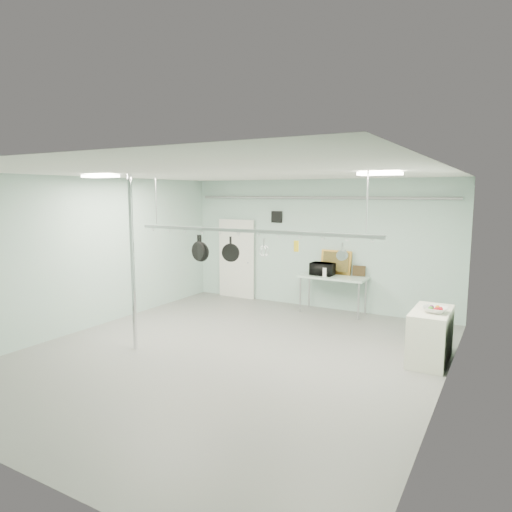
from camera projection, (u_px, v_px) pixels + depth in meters
The scene contains 25 objects.
floor at pixel (230, 354), 8.15m from camera, with size 8.00×8.00×0.00m, color gray.
ceiling at pixel (229, 173), 7.71m from camera, with size 7.00×8.00×0.02m, color silver.
back_wall at pixel (316, 244), 11.37m from camera, with size 7.00×0.02×3.20m, color #A9CBBB.
right_wall at pixel (444, 286), 6.22m from camera, with size 0.02×8.00×3.20m, color #A9CBBB.
door at pixel (237, 260), 12.52m from camera, with size 1.10×0.10×2.20m, color silver.
wall_vent at pixel (277, 217), 11.80m from camera, with size 0.30×0.04×0.30m, color black.
conduit_pipe at pixel (316, 198), 11.13m from camera, with size 0.07×0.07×6.60m, color gray.
chrome_pole at pixel (133, 263), 8.24m from camera, with size 0.08×0.08×3.20m, color silver.
prep_table at pixel (333, 279), 10.84m from camera, with size 1.60×0.70×0.91m.
side_cabinet at pixel (430, 336), 7.75m from camera, with size 0.60×1.20×0.90m, color white.
pot_rack at pixel (248, 229), 8.00m from camera, with size 4.80×0.06×1.00m.
light_panel_left at pixel (100, 176), 8.10m from camera, with size 0.65×0.30×0.05m, color white.
light_panel_right at pixel (380, 174), 7.06m from camera, with size 0.65×0.30×0.05m, color white.
microwave at pixel (323, 269), 10.93m from camera, with size 0.54×0.37×0.30m, color black.
coffee_canister at pixel (326, 272), 10.77m from camera, with size 0.16×0.16×0.22m, color silver.
painting_large at pixel (336, 262), 11.07m from camera, with size 0.78×0.05×0.58m, color #C18833.
painting_small at pixel (359, 271), 10.81m from camera, with size 0.30×0.04×0.25m, color #342612.
fruit_bowl at pixel (435, 310), 7.53m from camera, with size 0.39×0.39×0.10m, color silver.
skillet_left at pixel (198, 248), 8.59m from camera, with size 0.37×0.06×0.51m, color black, non-canonical shape.
skillet_mid at pixel (201, 248), 8.56m from camera, with size 0.38×0.06×0.51m, color black, non-canonical shape.
skillet_right at pixel (231, 249), 8.23m from camera, with size 0.33×0.06×0.47m, color black, non-canonical shape.
whisk at pixel (264, 248), 7.89m from camera, with size 0.19×0.19×0.34m, color silver, non-canonical shape.
grater at pixel (296, 246), 7.58m from camera, with size 0.08×0.02×0.20m, color gold, non-canonical shape.
saucepan at pixel (342, 251), 7.20m from camera, with size 0.16×0.09×0.28m, color silver, non-canonical shape.
fruit_cluster at pixel (435, 307), 7.52m from camera, with size 0.24×0.24×0.09m, color #B7101C, non-canonical shape.
Camera 1 is at (4.26, -6.59, 2.86)m, focal length 32.00 mm.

